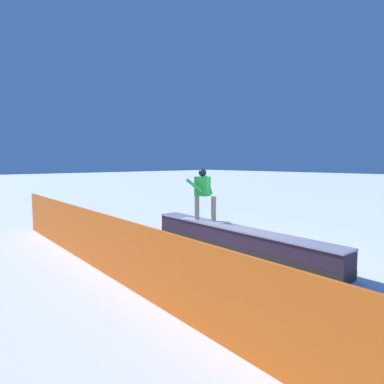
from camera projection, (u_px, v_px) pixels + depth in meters
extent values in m
plane|color=white|center=(235.00, 251.00, 8.62)|extent=(120.00, 120.00, 0.00)
cube|color=#281B2A|center=(235.00, 240.00, 8.59)|extent=(5.99, 0.90, 0.58)
cube|color=black|center=(235.00, 245.00, 8.61)|extent=(6.00, 0.91, 0.14)
cube|color=#9890A1|center=(235.00, 228.00, 8.57)|extent=(5.99, 0.96, 0.04)
cube|color=silver|center=(205.00, 220.00, 9.47)|extent=(1.47, 0.65, 0.01)
cylinder|color=gray|center=(197.00, 207.00, 9.58)|extent=(0.17, 0.17, 0.69)
cylinder|color=gray|center=(214.00, 209.00, 9.29)|extent=(0.17, 0.17, 0.69)
cube|color=green|center=(202.00, 186.00, 9.43)|extent=(0.45, 0.34, 0.54)
sphere|color=black|center=(202.00, 173.00, 9.40)|extent=(0.22, 0.22, 0.22)
cylinder|color=green|center=(194.00, 185.00, 9.39)|extent=(0.51, 0.22, 0.38)
cylinder|color=green|center=(208.00, 185.00, 9.52)|extent=(0.29, 0.16, 0.55)
cube|color=orange|center=(120.00, 251.00, 6.32)|extent=(12.62, 0.87, 1.23)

